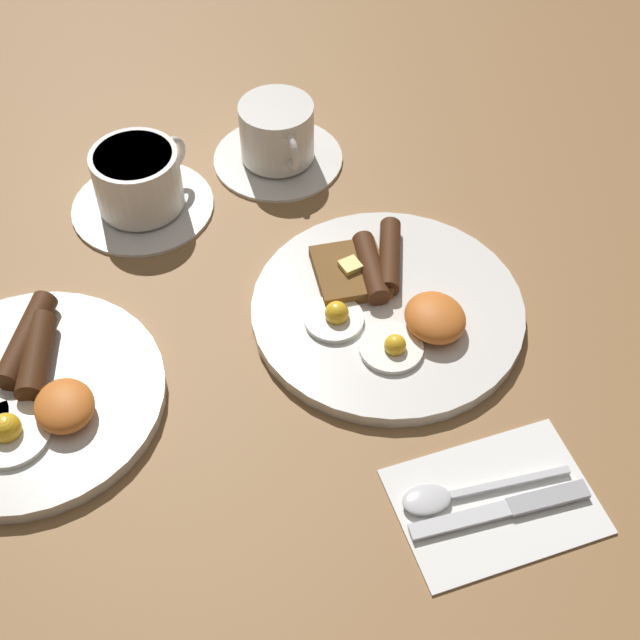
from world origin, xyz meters
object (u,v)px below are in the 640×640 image
(breakfast_plate_far, at_px, (29,395))
(teacup_far, at_px, (139,185))
(spoon, at_px, (446,496))
(teacup_near, at_px, (277,138))
(breakfast_plate_near, at_px, (387,306))
(knife, at_px, (510,508))

(breakfast_plate_far, xyz_separation_m, teacup_far, (0.23, -0.17, 0.02))
(teacup_far, xyz_separation_m, spoon, (-0.47, -0.16, -0.03))
(teacup_near, height_order, teacup_far, same)
(breakfast_plate_near, relative_size, teacup_near, 1.79)
(knife, xyz_separation_m, spoon, (0.03, 0.05, 0.00))
(breakfast_plate_near, bearing_deg, teacup_far, 38.20)
(teacup_far, bearing_deg, teacup_near, -82.25)
(breakfast_plate_near, xyz_separation_m, knife, (-0.25, -0.01, -0.00))
(spoon, bearing_deg, knife, 155.52)
(knife, bearing_deg, spoon, -26.04)
(breakfast_plate_near, bearing_deg, breakfast_plate_far, 86.91)
(breakfast_plate_far, distance_m, teacup_far, 0.29)
(breakfast_plate_far, distance_m, spoon, 0.40)
(teacup_near, xyz_separation_m, spoon, (-0.50, 0.02, -0.03))
(breakfast_plate_near, bearing_deg, teacup_near, 4.89)
(breakfast_plate_far, bearing_deg, spoon, -126.38)
(breakfast_plate_near, height_order, teacup_far, teacup_far)
(spoon, bearing_deg, breakfast_plate_near, -93.01)
(breakfast_plate_near, relative_size, knife, 1.70)
(teacup_near, relative_size, teacup_far, 0.96)
(breakfast_plate_far, bearing_deg, knife, -125.83)
(breakfast_plate_near, bearing_deg, knife, -178.27)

